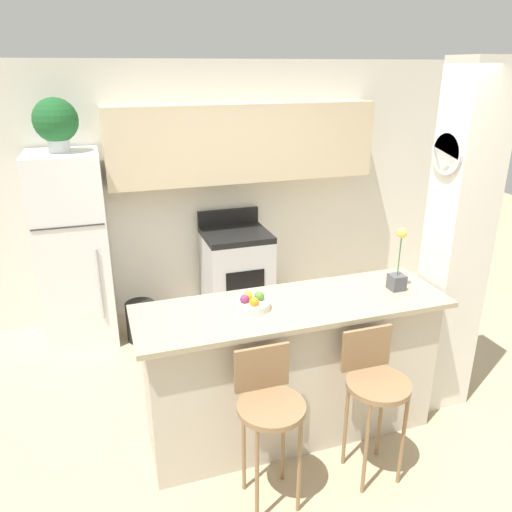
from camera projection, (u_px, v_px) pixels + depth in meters
The scene contains 12 objects.
ground_plane at pixel (290, 430), 3.64m from camera, with size 14.00×14.00×0.00m, color tan.
wall_back at pixel (225, 170), 5.09m from camera, with size 5.60×0.38×2.55m.
pillar_right at pixel (457, 246), 3.56m from camera, with size 0.38×0.32×2.55m.
counter_bar at pixel (291, 369), 3.45m from camera, with size 2.09×0.65×1.02m.
refrigerator at pixel (74, 250), 4.58m from camera, with size 0.62×0.67×1.79m.
stove_range at pixel (236, 273), 5.22m from camera, with size 0.66×0.63×1.07m.
bar_stool_left at pixel (269, 406), 2.86m from camera, with size 0.39×0.39×0.98m.
bar_stool_right at pixel (375, 383), 3.06m from camera, with size 0.39×0.39×0.98m.
potted_plant_on_fridge at pixel (56, 122), 4.17m from camera, with size 0.37×0.37×0.45m.
orchid_vase at pixel (398, 271), 3.44m from camera, with size 0.10×0.10×0.45m.
fruit_bowl at pixel (252, 303), 3.20m from camera, with size 0.23×0.23×0.10m.
trash_bin at pixel (141, 321), 4.79m from camera, with size 0.28×0.28×0.38m.
Camera 1 is at (-1.15, -2.72, 2.48)m, focal length 35.00 mm.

